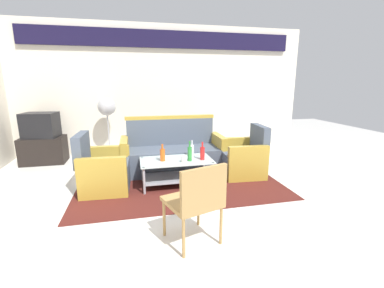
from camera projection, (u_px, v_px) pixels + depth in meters
ground_plane at (197, 208)px, 3.37m from camera, size 14.00×14.00×0.00m
wall_back at (165, 86)px, 5.93m from camera, size 6.52×0.19×2.80m
rug at (179, 182)px, 4.21m from camera, size 3.12×2.03×0.01m
couch at (173, 154)px, 4.73m from camera, size 1.80×0.75×0.96m
armchair_left at (103, 171)px, 3.87m from camera, size 0.73×0.79×0.85m
armchair_right at (243, 159)px, 4.52m from camera, size 0.75×0.80×0.85m
coffee_table at (176, 168)px, 4.06m from camera, size 1.10×0.60×0.40m
bottle_orange at (163, 155)px, 3.95m from camera, size 0.08×0.08×0.26m
bottle_red at (202, 153)px, 4.01m from camera, size 0.07×0.07×0.28m
bottle_clear at (192, 150)px, 4.19m from camera, size 0.07×0.07×0.26m
bottle_green at (190, 153)px, 3.95m from camera, size 0.06×0.06×0.31m
cup at (184, 159)px, 3.90m from camera, size 0.08×0.08×0.10m
tv_stand at (44, 150)px, 5.19m from camera, size 0.80×0.50×0.52m
television at (41, 125)px, 5.08m from camera, size 0.65×0.52×0.48m
pedestal_fan at (107, 110)px, 5.33m from camera, size 0.36×0.36×1.27m
wicker_chair at (197, 198)px, 2.50m from camera, size 0.60×0.60×0.84m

